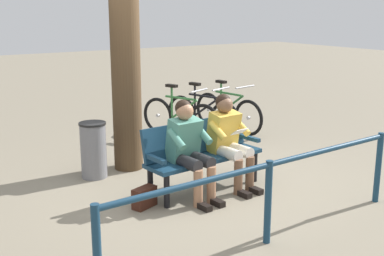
{
  "coord_description": "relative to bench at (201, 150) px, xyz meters",
  "views": [
    {
      "loc": [
        3.39,
        5.06,
        2.27
      ],
      "look_at": [
        -0.04,
        -0.12,
        0.75
      ],
      "focal_mm": 46.38,
      "sensor_mm": 36.0,
      "label": 1
    }
  ],
  "objects": [
    {
      "name": "ground_plane",
      "position": [
        0.03,
        -0.1,
        -0.51
      ],
      "size": [
        40.0,
        40.0,
        0.0
      ],
      "primitive_type": "plane",
      "color": "gray"
    },
    {
      "name": "bench",
      "position": [
        0.0,
        0.0,
        0.0
      ],
      "size": [
        1.64,
        0.62,
        0.87
      ],
      "rotation": [
        0.0,
        0.0,
        0.09
      ],
      "color": "navy",
      "rests_on": "ground"
    },
    {
      "name": "person_reading",
      "position": [
        -0.33,
        0.14,
        0.16
      ],
      "size": [
        0.51,
        0.79,
        1.2
      ],
      "rotation": [
        0.0,
        0.0,
        0.09
      ],
      "color": "gold",
      "rests_on": "ground"
    },
    {
      "name": "person_companion",
      "position": [
        0.31,
        0.19,
        0.16
      ],
      "size": [
        0.51,
        0.79,
        1.2
      ],
      "rotation": [
        0.0,
        0.0,
        0.09
      ],
      "color": "#4C8C7A",
      "rests_on": "ground"
    },
    {
      "name": "handbag",
      "position": [
        0.91,
        0.16,
        -0.39
      ],
      "size": [
        0.33,
        0.23,
        0.24
      ],
      "primitive_type": "cube",
      "rotation": [
        0.0,
        0.0,
        0.35
      ],
      "color": "#3F1E14",
      "rests_on": "ground"
    },
    {
      "name": "tree_trunk",
      "position": [
        0.4,
        -1.26,
        1.53
      ],
      "size": [
        0.41,
        0.41,
        4.07
      ],
      "primitive_type": "cylinder",
      "color": "#4C3823",
      "rests_on": "ground"
    },
    {
      "name": "litter_bin",
      "position": [
        0.98,
        -1.15,
        -0.12
      ],
      "size": [
        0.37,
        0.37,
        0.77
      ],
      "color": "slate",
      "rests_on": "ground"
    },
    {
      "name": "bicycle_red",
      "position": [
        -2.14,
        -2.23,
        -0.15
      ],
      "size": [
        0.48,
        1.67,
        0.94
      ],
      "rotation": [
        0.0,
        0.0,
        1.73
      ],
      "color": "black",
      "rests_on": "ground"
    },
    {
      "name": "bicycle_orange",
      "position": [
        -1.6,
        -2.28,
        -0.15
      ],
      "size": [
        0.62,
        1.63,
        0.94
      ],
      "rotation": [
        0.0,
        0.0,
        1.86
      ],
      "color": "black",
      "rests_on": "ground"
    },
    {
      "name": "bicycle_green",
      "position": [
        -1.15,
        -2.33,
        -0.15
      ],
      "size": [
        0.72,
        1.58,
        0.94
      ],
      "rotation": [
        0.0,
        0.0,
        1.95
      ],
      "color": "black",
      "rests_on": "ground"
    },
    {
      "name": "railing_fence",
      "position": [
        0.32,
        1.62,
        0.1
      ],
      "size": [
        3.69,
        0.24,
        0.85
      ],
      "rotation": [
        0.0,
        0.0,
        0.05
      ],
      "color": "navy",
      "rests_on": "ground"
    }
  ]
}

